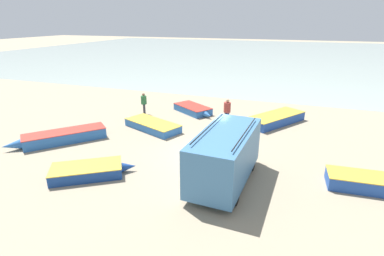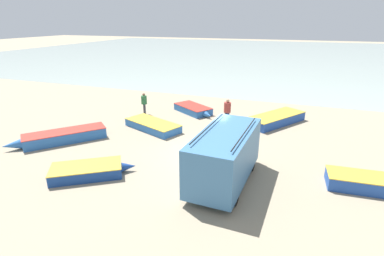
% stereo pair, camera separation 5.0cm
% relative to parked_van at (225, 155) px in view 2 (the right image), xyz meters
% --- Properties ---
extents(ground_plane, '(200.00, 200.00, 0.00)m').
position_rel_parked_van_xyz_m(ground_plane, '(-1.69, 2.69, -1.31)').
color(ground_plane, gray).
extents(sea_water, '(120.00, 80.00, 0.01)m').
position_rel_parked_van_xyz_m(sea_water, '(-1.69, 54.69, -1.30)').
color(sea_water, '#99A89E').
rests_on(sea_water, ground_plane).
extents(parked_van, '(2.29, 5.16, 2.52)m').
position_rel_parked_van_xyz_m(parked_van, '(0.00, 0.00, 0.00)').
color(parked_van, teal).
rests_on(parked_van, ground_plane).
extents(fishing_rowboat_0, '(4.83, 3.00, 0.51)m').
position_rel_parked_van_xyz_m(fishing_rowboat_0, '(-6.27, 5.07, -1.05)').
color(fishing_rowboat_0, '#2D66AD').
rests_on(fishing_rowboat_0, ground_plane).
extents(fishing_rowboat_1, '(4.39, 4.85, 0.65)m').
position_rel_parked_van_xyz_m(fishing_rowboat_1, '(-10.23, 1.19, -0.98)').
color(fishing_rowboat_1, '#2D66AD').
rests_on(fishing_rowboat_1, ground_plane).
extents(fishing_rowboat_2, '(3.95, 5.28, 0.63)m').
position_rel_parked_van_xyz_m(fishing_rowboat_2, '(1.29, 8.90, -0.99)').
color(fishing_rowboat_2, '#234CA3').
rests_on(fishing_rowboat_2, ground_plane).
extents(fishing_rowboat_3, '(4.52, 1.57, 0.61)m').
position_rel_parked_van_xyz_m(fishing_rowboat_3, '(6.29, 1.51, -1.00)').
color(fishing_rowboat_3, '#234CA3').
rests_on(fishing_rowboat_3, ground_plane).
extents(fishing_rowboat_4, '(3.74, 3.03, 0.53)m').
position_rel_parked_van_xyz_m(fishing_rowboat_4, '(-6.05, -1.65, -1.04)').
color(fishing_rowboat_4, navy).
rests_on(fishing_rowboat_4, ground_plane).
extents(fishing_rowboat_5, '(3.71, 3.02, 0.53)m').
position_rel_parked_van_xyz_m(fishing_rowboat_5, '(-4.87, 9.47, -1.04)').
color(fishing_rowboat_5, '#2D66AD').
rests_on(fishing_rowboat_5, ground_plane).
extents(fisherman_0, '(0.43, 0.43, 1.64)m').
position_rel_parked_van_xyz_m(fisherman_0, '(-8.30, 7.85, -0.33)').
color(fisherman_0, '#38383D').
rests_on(fisherman_0, ground_plane).
extents(fisherman_1, '(0.47, 0.47, 1.80)m').
position_rel_parked_van_xyz_m(fisherman_1, '(-1.77, 7.68, -0.23)').
color(fisherman_1, navy).
rests_on(fisherman_1, ground_plane).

